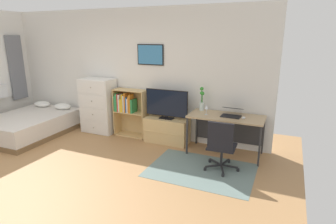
% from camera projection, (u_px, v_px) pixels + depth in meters
% --- Properties ---
extents(ground_plane, '(7.20, 7.20, 0.00)m').
position_uv_depth(ground_plane, '(50.00, 180.00, 4.30)').
color(ground_plane, '#A87A4C').
extents(wall_back_with_posters, '(6.12, 0.09, 2.70)m').
position_uv_depth(wall_back_with_posters, '(129.00, 73.00, 6.08)').
color(wall_back_with_posters, silver).
rests_on(wall_back_with_posters, ground_plane).
extents(area_rug, '(1.70, 1.20, 0.01)m').
position_uv_depth(area_rug, '(201.00, 170.00, 4.59)').
color(area_rug, slate).
rests_on(area_rug, ground_plane).
extents(bed, '(1.51, 1.99, 0.57)m').
position_uv_depth(bed, '(30.00, 124.00, 6.24)').
color(bed, brown).
rests_on(bed, ground_plane).
extents(dresser, '(0.76, 0.46, 1.22)m').
position_uv_depth(dresser, '(98.00, 106.00, 6.29)').
color(dresser, white).
rests_on(dresser, ground_plane).
extents(bookshelf, '(0.73, 0.30, 1.03)m').
position_uv_depth(bookshelf, '(128.00, 108.00, 6.06)').
color(bookshelf, tan).
rests_on(bookshelf, ground_plane).
extents(tv_stand, '(0.90, 0.41, 0.51)m').
position_uv_depth(tv_stand, '(167.00, 130.00, 5.75)').
color(tv_stand, tan).
rests_on(tv_stand, ground_plane).
extents(television, '(0.90, 0.16, 0.60)m').
position_uv_depth(television, '(167.00, 104.00, 5.58)').
color(television, black).
rests_on(television, tv_stand).
extents(desk, '(1.35, 0.63, 0.74)m').
position_uv_depth(desk, '(227.00, 121.00, 5.15)').
color(desk, tan).
rests_on(desk, ground_plane).
extents(office_chair, '(0.56, 0.58, 0.86)m').
position_uv_depth(office_chair, '(221.00, 145.00, 4.45)').
color(office_chair, '#232326').
rests_on(office_chair, ground_plane).
extents(laptop, '(0.36, 0.38, 0.15)m').
position_uv_depth(laptop, '(232.00, 112.00, 5.04)').
color(laptop, black).
rests_on(laptop, desk).
extents(computer_mouse, '(0.06, 0.10, 0.03)m').
position_uv_depth(computer_mouse, '(244.00, 118.00, 4.87)').
color(computer_mouse, silver).
rests_on(computer_mouse, desk).
extents(bamboo_vase, '(0.09, 0.09, 0.46)m').
position_uv_depth(bamboo_vase, '(202.00, 100.00, 5.36)').
color(bamboo_vase, silver).
rests_on(bamboo_vase, desk).
extents(wine_glass, '(0.07, 0.07, 0.18)m').
position_uv_depth(wine_glass, '(206.00, 107.00, 5.09)').
color(wine_glass, silver).
rests_on(wine_glass, desk).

